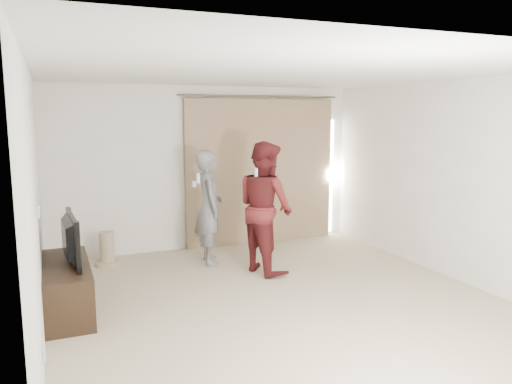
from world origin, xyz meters
TOP-DOWN VIEW (x-y plane):
  - floor at (0.00, 0.00)m, footprint 5.50×5.50m
  - wall_back at (0.00, 2.75)m, footprint 5.00×0.04m
  - wall_left at (-2.50, -0.00)m, footprint 0.04×5.50m
  - ceiling at (0.00, 0.00)m, footprint 5.00×5.50m
  - curtain at (0.91, 2.68)m, footprint 2.80×0.11m
  - tv_console at (-2.27, 0.71)m, footprint 0.49×1.42m
  - tv at (-2.27, 0.71)m, footprint 0.17×0.95m
  - scratching_post at (-1.67, 2.30)m, footprint 0.37×0.37m
  - person_man at (-0.27, 1.86)m, footprint 0.46×0.65m
  - person_woman at (0.33, 1.20)m, footprint 0.85×1.00m

SIDE VIEW (x-z plane):
  - floor at x=0.00m, z-range 0.00..0.00m
  - scratching_post at x=-1.67m, z-range -0.05..0.45m
  - tv_console at x=-2.27m, z-range 0.00..0.55m
  - tv at x=-2.27m, z-range 0.55..1.09m
  - person_man at x=-0.27m, z-range 0.00..1.66m
  - person_woman at x=0.33m, z-range 0.00..1.80m
  - curtain at x=0.91m, z-range -0.02..2.43m
  - wall_left at x=-2.50m, z-range 0.00..2.60m
  - wall_back at x=0.00m, z-range 0.00..2.60m
  - ceiling at x=0.00m, z-range 2.60..2.60m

